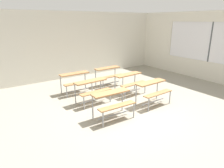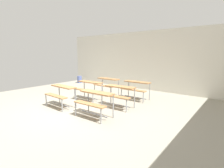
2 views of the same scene
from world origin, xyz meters
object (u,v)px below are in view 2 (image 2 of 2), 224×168
Objects in this scene: desk_bench_r1c0 at (89,86)px; desk_bench_r2c0 at (107,82)px; desk_bench_r0c1 at (94,98)px; desk_bench_r1c1 at (118,92)px; desk_bench_r2c1 at (136,86)px; desk_bench_r0c0 at (61,91)px; trash_bin at (80,79)px.

desk_bench_r2c0 is (-0.02, 1.18, 0.00)m from desk_bench_r1c0.
desk_bench_r0c1 is 1.17m from desk_bench_r1c1.
desk_bench_r0c1 is 2.45m from desk_bench_r2c1.
desk_bench_r2c0 is at bearing 88.86° from desk_bench_r1c0.
desk_bench_r2c1 is (1.57, 2.48, 0.00)m from desk_bench_r0c0.
desk_bench_r0c0 is at bearing -95.79° from desk_bench_r1c0.
trash_bin is at bearing 141.29° from desk_bench_r0c1.
desk_bench_r2c1 is at bearing 59.71° from desk_bench_r0c0.
desk_bench_r0c0 is 1.27m from desk_bench_r1c0.
trash_bin is (-3.48, 2.55, -0.34)m from desk_bench_r1c0.
trash_bin is (-5.00, 3.78, -0.34)m from desk_bench_r0c1.
desk_bench_r0c0 is at bearing -146.36° from desk_bench_r1c1.
trash_bin is at bearing 164.32° from desk_bench_r2c1.
desk_bench_r2c1 is (-0.03, 2.45, 0.00)m from desk_bench_r0c1.
desk_bench_r2c1 is at bearing 89.05° from desk_bench_r0c1.
desk_bench_r0c0 and desk_bench_r2c1 have the same top height.
desk_bench_r1c1 reaches higher than trash_bin.
desk_bench_r0c1 and desk_bench_r2c1 have the same top height.
desk_bench_r0c0 and desk_bench_r0c1 have the same top height.
desk_bench_r0c1 is 1.01× the size of desk_bench_r2c0.
desk_bench_r2c0 is at bearing 90.68° from desk_bench_r0c0.
desk_bench_r1c1 is at bearing -37.48° from desk_bench_r2c0.
desk_bench_r1c0 and desk_bench_r1c1 have the same top height.
desk_bench_r2c0 is 1.00× the size of desk_bench_r2c1.
desk_bench_r2c1 is at bearing 37.03° from desk_bench_r1c0.
trash_bin is at bearing 149.58° from desk_bench_r1c1.
desk_bench_r0c1 is 1.01× the size of desk_bench_r2c1.
desk_bench_r2c0 is at bearing -179.33° from desk_bench_r2c1.
desk_bench_r1c0 reaches higher than trash_bin.
desk_bench_r1c0 is 1.01× the size of desk_bench_r2c1.
desk_bench_r0c0 is 2.45m from desk_bench_r2c0.
desk_bench_r0c1 is 0.99× the size of desk_bench_r1c1.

